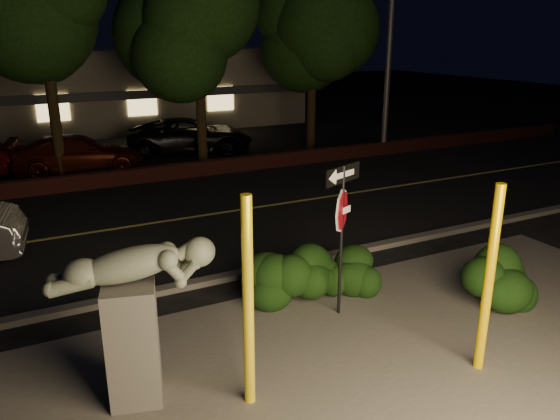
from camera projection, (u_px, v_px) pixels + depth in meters
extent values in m
plane|color=black|center=(158.00, 191.00, 17.29)|extent=(90.00, 90.00, 0.00)
cube|color=#4C4944|center=(355.00, 375.00, 7.95)|extent=(14.00, 6.00, 0.02)
cube|color=black|center=(187.00, 218.00, 14.74)|extent=(80.00, 8.00, 0.01)
cube|color=#B1AC47|center=(187.00, 218.00, 14.74)|extent=(80.00, 0.12, 0.00)
cube|color=#4C4944|center=(248.00, 273.00, 11.25)|extent=(80.00, 0.25, 0.12)
cube|color=#411815|center=(147.00, 175.00, 18.31)|extent=(40.00, 0.35, 0.50)
cube|color=black|center=(115.00, 151.00, 23.22)|extent=(40.00, 12.00, 0.01)
cube|color=#696154|center=(82.00, 87.00, 29.39)|extent=(22.00, 10.00, 4.00)
cube|color=#333338|center=(98.00, 97.00, 25.07)|extent=(22.00, 0.20, 0.40)
cube|color=#FFD87F|center=(53.00, 108.00, 24.37)|extent=(1.40, 0.08, 1.20)
cube|color=#FFD87F|center=(142.00, 103.00, 26.10)|extent=(1.40, 0.08, 1.20)
cube|color=#FFD87F|center=(221.00, 99.00, 27.82)|extent=(1.40, 0.08, 1.20)
cylinder|color=black|center=(55.00, 116.00, 18.27)|extent=(0.36, 0.36, 4.25)
cylinder|color=black|center=(201.00, 112.00, 20.12)|extent=(0.36, 0.36, 4.00)
ellipsoid|color=black|center=(196.00, 6.00, 18.99)|extent=(4.80, 4.80, 4.32)
cylinder|color=black|center=(311.00, 104.00, 22.72)|extent=(0.36, 0.36, 3.90)
ellipsoid|color=black|center=(313.00, 16.00, 21.64)|extent=(4.40, 4.40, 3.96)
cylinder|color=yellow|center=(248.00, 305.00, 6.96)|extent=(0.15, 0.15, 2.93)
cylinder|color=#FFCD00|center=(489.00, 281.00, 7.72)|extent=(0.14, 0.14, 2.85)
cylinder|color=black|center=(341.00, 243.00, 9.32)|extent=(0.06, 0.06, 2.70)
cube|color=white|center=(342.00, 211.00, 9.15)|extent=(0.39, 0.18, 0.12)
cube|color=black|center=(344.00, 174.00, 8.95)|extent=(0.86, 0.36, 0.29)
cube|color=white|center=(344.00, 174.00, 8.95)|extent=(0.55, 0.23, 0.12)
cube|color=#4C4944|center=(133.00, 344.00, 7.21)|extent=(0.81, 0.81, 1.70)
sphere|color=slate|center=(199.00, 252.00, 7.02)|extent=(0.40, 0.40, 0.40)
ellipsoid|color=black|center=(292.00, 277.00, 9.96)|extent=(2.08, 1.13, 1.04)
ellipsoid|color=black|center=(339.00, 271.00, 10.21)|extent=(1.71, 1.07, 1.05)
ellipsoid|color=black|center=(494.00, 277.00, 9.87)|extent=(1.81, 1.36, 1.12)
cylinder|color=#4B4B50|center=(391.00, 13.00, 20.99)|extent=(0.22, 0.22, 11.01)
imported|color=#411108|center=(79.00, 154.00, 19.50)|extent=(4.80, 2.55, 1.33)
imported|color=black|center=(190.00, 136.00, 22.67)|extent=(5.59, 3.65, 1.43)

